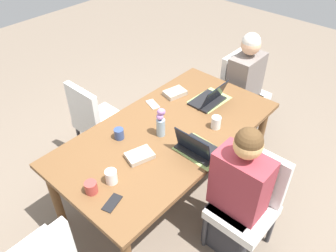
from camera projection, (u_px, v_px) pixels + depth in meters
ground_plane at (168, 190)px, 3.25m from camera, size 10.00×10.00×0.00m
dining_table at (168, 138)px, 2.82m from camera, size 1.95×1.02×0.75m
chair_head_left_left_near at (240, 88)px, 3.75m from camera, size 0.44×0.44×0.90m
person_head_left_left_near at (243, 91)px, 3.66m from camera, size 0.40×0.36×1.19m
chair_far_left_mid at (249, 199)px, 2.54m from camera, size 0.44×0.44×0.90m
person_far_left_mid at (237, 198)px, 2.51m from camera, size 0.36×0.40×1.19m
chair_near_left_far at (96, 119)px, 3.32m from camera, size 0.44×0.44×0.90m
flower_vase at (161, 121)px, 2.65m from camera, size 0.08×0.07×0.26m
placemat_head_left_left_near at (210, 100)px, 3.12m from camera, size 0.37×0.28×0.00m
placemat_far_left_mid at (200, 151)px, 2.58m from camera, size 0.27×0.37×0.00m
laptop_head_left_left_near at (209, 99)px, 3.06m from camera, size 0.32×0.22×0.20m
laptop_far_left_mid at (197, 148)px, 2.55m from camera, size 0.22×0.32×0.21m
coffee_mug_near_left at (216, 122)px, 2.78m from camera, size 0.08×0.08×0.11m
coffee_mug_near_right at (91, 187)px, 2.24m from camera, size 0.09×0.09×0.09m
coffee_mug_centre_left at (111, 177)px, 2.31m from camera, size 0.08×0.08×0.10m
coffee_mug_centre_right at (119, 134)px, 2.68m from camera, size 0.08×0.08×0.09m
book_red_cover at (175, 93)px, 3.18m from camera, size 0.23×0.18×0.04m
book_blue_cover at (140, 156)px, 2.52m from camera, size 0.23×0.19×0.04m
phone_black at (112, 203)px, 2.19m from camera, size 0.16×0.11×0.01m
phone_silver at (153, 104)px, 3.07m from camera, size 0.12×0.17×0.01m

